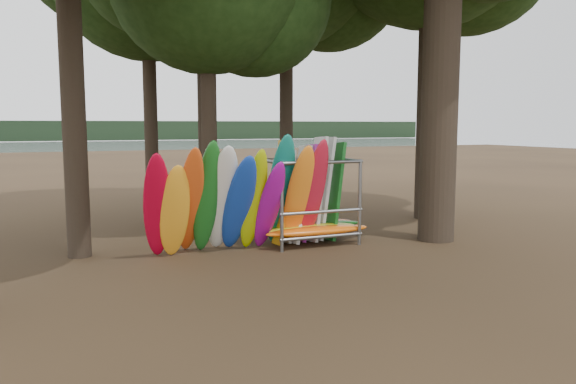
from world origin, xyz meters
name	(u,v)px	position (x,y,z in m)	size (l,w,h in m)	color
ground	(308,256)	(0.00, 0.00, 0.00)	(120.00, 120.00, 0.00)	#47331E
lake	(103,151)	(0.00, 60.00, 0.00)	(160.00, 160.00, 0.00)	gray
far_shore	(82,131)	(0.00, 110.00, 2.00)	(160.00, 4.00, 4.00)	black
kayak_row	(240,200)	(-1.42, 0.96, 1.32)	(4.73, 2.09, 3.09)	red
storage_rack	(309,204)	(0.69, 1.43, 1.05)	(3.24, 1.57, 2.88)	slate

